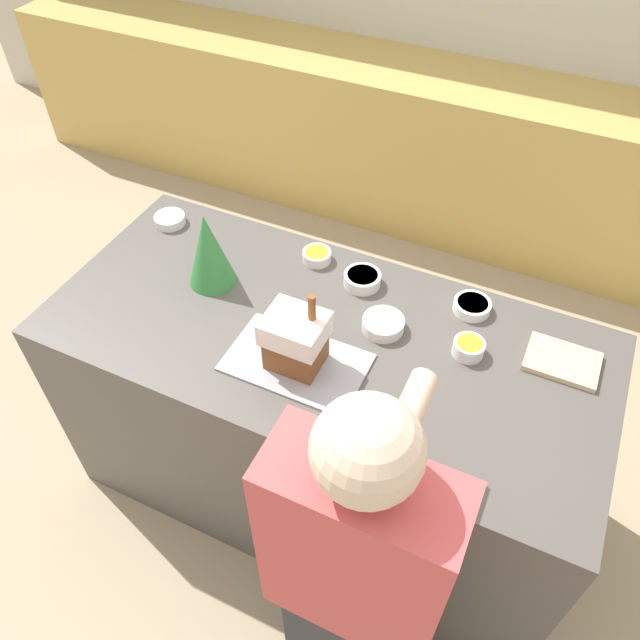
# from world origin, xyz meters

# --- Properties ---
(ground_plane) EXTENTS (12.00, 12.00, 0.00)m
(ground_plane) POSITION_xyz_m (0.00, 0.00, 0.00)
(ground_plane) COLOR tan
(back_cabinet_block) EXTENTS (6.00, 0.60, 0.94)m
(back_cabinet_block) POSITION_xyz_m (0.00, 2.01, 0.47)
(back_cabinet_block) COLOR tan
(back_cabinet_block) RESTS_ON ground_plane
(kitchen_island) EXTENTS (1.87, 0.86, 0.95)m
(kitchen_island) POSITION_xyz_m (0.00, 0.00, 0.48)
(kitchen_island) COLOR #514C47
(kitchen_island) RESTS_ON ground_plane
(baking_tray) EXTENTS (0.44, 0.27, 0.01)m
(baking_tray) POSITION_xyz_m (-0.02, -0.15, 0.95)
(baking_tray) COLOR #9E9EA8
(baking_tray) RESTS_ON kitchen_island
(gingerbread_house) EXTENTS (0.18, 0.15, 0.28)m
(gingerbread_house) POSITION_xyz_m (-0.02, -0.15, 1.06)
(gingerbread_house) COLOR brown
(gingerbread_house) RESTS_ON baking_tray
(decorative_tree) EXTENTS (0.17, 0.17, 0.28)m
(decorative_tree) POSITION_xyz_m (-0.46, 0.07, 1.09)
(decorative_tree) COLOR #33843D
(decorative_tree) RESTS_ON kitchen_island
(candy_bowl_far_left) EXTENTS (0.13, 0.13, 0.04)m
(candy_bowl_far_left) POSITION_xyz_m (0.41, 0.31, 0.97)
(candy_bowl_far_left) COLOR white
(candy_bowl_far_left) RESTS_ON kitchen_island
(candy_bowl_near_tray_left) EXTENTS (0.11, 0.11, 0.04)m
(candy_bowl_near_tray_left) POSITION_xyz_m (-0.18, 0.32, 0.97)
(candy_bowl_near_tray_left) COLOR white
(candy_bowl_near_tray_left) RESTS_ON kitchen_island
(candy_bowl_center_rear) EXTENTS (0.10, 0.10, 0.05)m
(candy_bowl_center_rear) POSITION_xyz_m (0.45, 0.12, 0.98)
(candy_bowl_center_rear) COLOR white
(candy_bowl_center_rear) RESTS_ON kitchen_island
(candy_bowl_near_tray_right) EXTENTS (0.12, 0.12, 0.04)m
(candy_bowl_near_tray_right) POSITION_xyz_m (-0.79, 0.28, 0.97)
(candy_bowl_near_tray_right) COLOR white
(candy_bowl_near_tray_right) RESTS_ON kitchen_island
(candy_bowl_behind_tray) EXTENTS (0.13, 0.13, 0.05)m
(candy_bowl_behind_tray) POSITION_xyz_m (0.02, 0.28, 0.98)
(candy_bowl_behind_tray) COLOR white
(candy_bowl_behind_tray) RESTS_ON kitchen_island
(candy_bowl_front_corner) EXTENTS (0.14, 0.14, 0.04)m
(candy_bowl_front_corner) POSITION_xyz_m (0.17, 0.10, 0.97)
(candy_bowl_front_corner) COLOR white
(candy_bowl_front_corner) RESTS_ON kitchen_island
(cookbook) EXTENTS (0.22, 0.16, 0.02)m
(cookbook) POSITION_xyz_m (0.73, 0.20, 0.96)
(cookbook) COLOR #CCB78C
(cookbook) RESTS_ON kitchen_island
(person) EXTENTS (0.42, 0.53, 1.61)m
(person) POSITION_xyz_m (0.40, -0.67, 0.83)
(person) COLOR #333338
(person) RESTS_ON ground_plane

